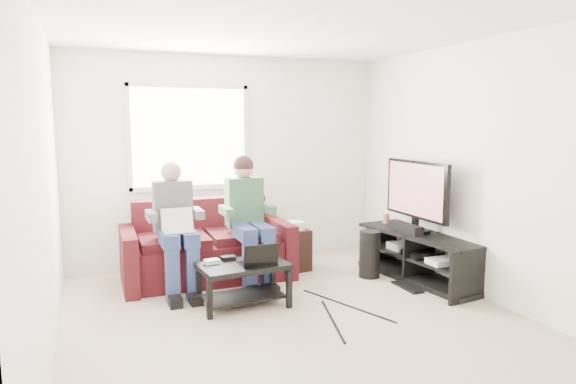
{
  "coord_description": "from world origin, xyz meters",
  "views": [
    {
      "loc": [
        -1.71,
        -4.07,
        1.78
      ],
      "look_at": [
        0.15,
        0.6,
        1.1
      ],
      "focal_mm": 32.0,
      "sensor_mm": 36.0,
      "label": 1
    }
  ],
  "objects_px": {
    "sofa": "(207,250)",
    "subwoofer": "(370,254)",
    "tv_stand": "(419,259)",
    "end_table": "(294,248)",
    "coffee_table": "(243,275)",
    "tv": "(416,192)"
  },
  "relations": [
    {
      "from": "tv",
      "to": "end_table",
      "type": "bearing_deg",
      "value": 146.09
    },
    {
      "from": "subwoofer",
      "to": "tv_stand",
      "type": "bearing_deg",
      "value": -31.79
    },
    {
      "from": "sofa",
      "to": "subwoofer",
      "type": "bearing_deg",
      "value": -21.04
    },
    {
      "from": "sofa",
      "to": "tv",
      "type": "xyz_separation_m",
      "value": [
        2.22,
        -0.87,
        0.67
      ]
    },
    {
      "from": "sofa",
      "to": "tv",
      "type": "relative_size",
      "value": 1.72
    },
    {
      "from": "coffee_table",
      "to": "end_table",
      "type": "distance_m",
      "value": 1.32
    },
    {
      "from": "subwoofer",
      "to": "end_table",
      "type": "relative_size",
      "value": 0.91
    },
    {
      "from": "tv_stand",
      "to": "subwoofer",
      "type": "height_order",
      "value": "subwoofer"
    },
    {
      "from": "tv",
      "to": "subwoofer",
      "type": "relative_size",
      "value": 2.03
    },
    {
      "from": "tv_stand",
      "to": "tv",
      "type": "xyz_separation_m",
      "value": [
        -0.0,
        0.1,
        0.76
      ]
    },
    {
      "from": "tv",
      "to": "subwoofer",
      "type": "height_order",
      "value": "tv"
    },
    {
      "from": "coffee_table",
      "to": "tv_stand",
      "type": "xyz_separation_m",
      "value": [
        2.1,
        0.06,
        -0.07
      ]
    },
    {
      "from": "tv_stand",
      "to": "end_table",
      "type": "xyz_separation_m",
      "value": [
        -1.18,
        0.89,
        0.03
      ]
    },
    {
      "from": "sofa",
      "to": "subwoofer",
      "type": "xyz_separation_m",
      "value": [
        1.75,
        -0.67,
        -0.06
      ]
    },
    {
      "from": "subwoofer",
      "to": "end_table",
      "type": "distance_m",
      "value": 0.92
    },
    {
      "from": "tv_stand",
      "to": "sofa",
      "type": "bearing_deg",
      "value": 156.49
    },
    {
      "from": "sofa",
      "to": "tv",
      "type": "height_order",
      "value": "tv"
    },
    {
      "from": "tv",
      "to": "end_table",
      "type": "distance_m",
      "value": 1.59
    },
    {
      "from": "tv_stand",
      "to": "end_table",
      "type": "bearing_deg",
      "value": 142.92
    },
    {
      "from": "sofa",
      "to": "coffee_table",
      "type": "relative_size",
      "value": 2.14
    },
    {
      "from": "end_table",
      "to": "subwoofer",
      "type": "bearing_deg",
      "value": -40.3
    },
    {
      "from": "subwoofer",
      "to": "end_table",
      "type": "height_order",
      "value": "end_table"
    }
  ]
}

